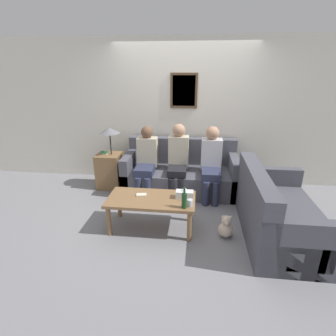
{
  "coord_description": "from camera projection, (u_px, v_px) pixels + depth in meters",
  "views": [
    {
      "loc": [
        0.28,
        -3.82,
        2.05
      ],
      "look_at": [
        -0.15,
        -0.13,
        0.65
      ],
      "focal_mm": 28.0,
      "sensor_mm": 36.0,
      "label": 1
    }
  ],
  "objects": [
    {
      "name": "side_table_with_lamp",
      "position": [
        110.0,
        166.0,
        4.77
      ],
      "size": [
        0.45,
        0.42,
        1.11
      ],
      "color": "olive",
      "rests_on": "ground_plane"
    },
    {
      "name": "tissue_box",
      "position": [
        185.0,
        194.0,
        3.46
      ],
      "size": [
        0.23,
        0.12,
        0.15
      ],
      "color": "silver",
      "rests_on": "coffee_table"
    },
    {
      "name": "drinking_glass",
      "position": [
        190.0,
        203.0,
        3.25
      ],
      "size": [
        0.07,
        0.07,
        0.09
      ],
      "color": "silver",
      "rests_on": "coffee_table"
    },
    {
      "name": "wall_back",
      "position": [
        184.0,
        113.0,
        4.79
      ],
      "size": [
        9.0,
        0.08,
        2.6
      ],
      "color": "silver",
      "rests_on": "ground_plane"
    },
    {
      "name": "teddy_bear",
      "position": [
        226.0,
        227.0,
        3.39
      ],
      "size": [
        0.19,
        0.19,
        0.3
      ],
      "color": "beige",
      "rests_on": "ground_plane"
    },
    {
      "name": "person_middle",
      "position": [
        178.0,
        158.0,
        4.45
      ],
      "size": [
        0.34,
        0.61,
        1.2
      ],
      "color": "black",
      "rests_on": "ground_plane"
    },
    {
      "name": "person_right",
      "position": [
        211.0,
        161.0,
        4.34
      ],
      "size": [
        0.34,
        0.65,
        1.18
      ],
      "color": "#2D334C",
      "rests_on": "ground_plane"
    },
    {
      "name": "couch_main",
      "position": [
        181.0,
        173.0,
        4.71
      ],
      "size": [
        1.96,
        0.91,
        0.88
      ],
      "color": "#4C4C56",
      "rests_on": "ground_plane"
    },
    {
      "name": "ground_plane",
      "position": [
        178.0,
        203.0,
        4.3
      ],
      "size": [
        16.0,
        16.0,
        0.0
      ],
      "primitive_type": "plane",
      "color": "gray"
    },
    {
      "name": "book_stack",
      "position": [
        141.0,
        195.0,
        3.54
      ],
      "size": [
        0.15,
        0.1,
        0.02
      ],
      "color": "beige",
      "rests_on": "coffee_table"
    },
    {
      "name": "person_left",
      "position": [
        146.0,
        159.0,
        4.49
      ],
      "size": [
        0.34,
        0.64,
        1.15
      ],
      "color": "#2D334C",
      "rests_on": "ground_plane"
    },
    {
      "name": "coffee_table",
      "position": [
        151.0,
        202.0,
        3.5
      ],
      "size": [
        1.16,
        0.59,
        0.45
      ],
      "color": "olive",
      "rests_on": "ground_plane"
    },
    {
      "name": "wine_bottle",
      "position": [
        184.0,
        200.0,
        3.19
      ],
      "size": [
        0.06,
        0.06,
        0.28
      ],
      "color": "#19421E",
      "rests_on": "coffee_table"
    },
    {
      "name": "couch_side",
      "position": [
        276.0,
        215.0,
        3.37
      ],
      "size": [
        0.91,
        1.63,
        0.88
      ],
      "rotation": [
        0.0,
        0.0,
        1.57
      ],
      "color": "#4C4C56",
      "rests_on": "ground_plane"
    }
  ]
}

